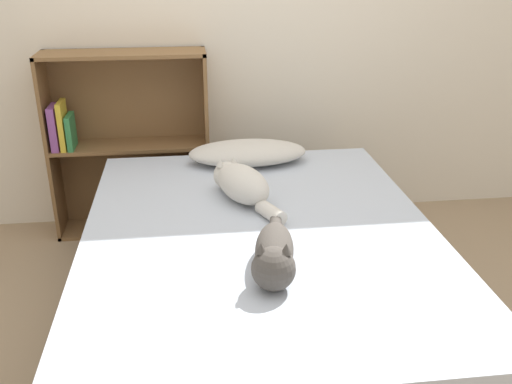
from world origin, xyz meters
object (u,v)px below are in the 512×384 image
object	(u,v)px
bed	(260,286)
bookshelf	(126,141)
cat_light	(241,183)
pillow	(248,153)
cat_dark	(274,255)

from	to	relation	value
bed	bookshelf	bearing A→B (deg)	117.81
bookshelf	cat_light	bearing A→B (deg)	-56.77
pillow	cat_light	distance (m)	0.46
pillow	cat_light	world-z (taller)	cat_light
cat_dark	bookshelf	xyz separation A→B (m)	(-0.62, 1.48, -0.06)
bed	cat_dark	distance (m)	0.46
pillow	cat_dark	size ratio (longest dim) A/B	1.13
pillow	cat_dark	bearing A→B (deg)	-91.43
pillow	bookshelf	xyz separation A→B (m)	(-0.65, 0.42, -0.05)
cat_light	bookshelf	xyz separation A→B (m)	(-0.57, 0.87, -0.07)
bed	cat_dark	bearing A→B (deg)	-89.01
bed	cat_dark	world-z (taller)	cat_dark
bed	pillow	size ratio (longest dim) A/B	3.09
cat_light	cat_dark	distance (m)	0.61
pillow	cat_dark	world-z (taller)	cat_dark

